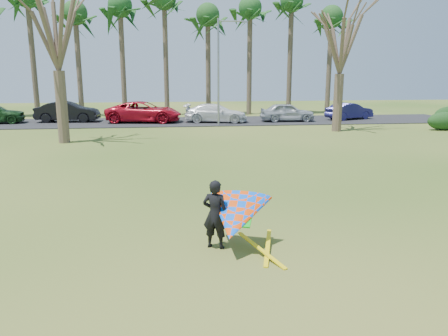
{
  "coord_description": "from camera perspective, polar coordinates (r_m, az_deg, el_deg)",
  "views": [
    {
      "loc": [
        -1.66,
        -11.67,
        4.16
      ],
      "look_at": [
        0.0,
        2.0,
        1.1
      ],
      "focal_mm": 35.0,
      "sensor_mm": 36.0,
      "label": 1
    }
  ],
  "objects": [
    {
      "name": "palm_3",
      "position": [
        43.76,
        -18.87,
        18.46
      ],
      "size": [
        4.84,
        4.84,
        10.84
      ],
      "color": "brown",
      "rests_on": "ground"
    },
    {
      "name": "palm_7",
      "position": [
        43.72,
        3.43,
        19.98
      ],
      "size": [
        4.84,
        4.84,
        11.54
      ],
      "color": "brown",
      "rests_on": "ground"
    },
    {
      "name": "car_4",
      "position": [
        37.13,
        8.28,
        7.24
      ],
      "size": [
        4.54,
        1.95,
        1.53
      ],
      "primitive_type": "imported",
      "rotation": [
        0.0,
        0.0,
        1.54
      ],
      "color": "#A3AAB1",
      "rests_on": "parking_strip"
    },
    {
      "name": "palm_5",
      "position": [
        43.14,
        -7.82,
        20.9
      ],
      "size": [
        4.84,
        4.84,
        12.24
      ],
      "color": "#4A3A2C",
      "rests_on": "ground"
    },
    {
      "name": "car_5",
      "position": [
        39.76,
        16.06,
        7.16
      ],
      "size": [
        4.57,
        2.98,
        1.42
      ],
      "primitive_type": "imported",
      "rotation": [
        0.0,
        0.0,
        1.94
      ],
      "color": "navy",
      "rests_on": "parking_strip"
    },
    {
      "name": "ground",
      "position": [
        12.5,
        1.11,
        -6.91
      ],
      "size": [
        100.0,
        100.0,
        0.0
      ],
      "primitive_type": "plane",
      "color": "#1B4910",
      "rests_on": "ground"
    },
    {
      "name": "car_1",
      "position": [
        38.53,
        -19.75,
        6.93
      ],
      "size": [
        5.14,
        2.03,
        1.67
      ],
      "primitive_type": "imported",
      "rotation": [
        0.0,
        0.0,
        1.52
      ],
      "color": "black",
      "rests_on": "parking_strip"
    },
    {
      "name": "streetlight",
      "position": [
        33.89,
        -0.47,
        13.04
      ],
      "size": [
        2.28,
        0.18,
        8.0
      ],
      "color": "gray",
      "rests_on": "ground"
    },
    {
      "name": "palm_9",
      "position": [
        45.73,
        13.87,
        18.47
      ],
      "size": [
        4.84,
        4.84,
        10.84
      ],
      "color": "#46382A",
      "rests_on": "ground"
    },
    {
      "name": "parking_strip",
      "position": [
        36.94,
        -4.33,
        6.07
      ],
      "size": [
        46.0,
        7.0,
        0.06
      ],
      "primitive_type": "cube",
      "color": "black",
      "rests_on": "ground"
    },
    {
      "name": "bare_tree_left",
      "position": [
        27.55,
        -21.22,
        17.46
      ],
      "size": [
        6.6,
        6.6,
        9.7
      ],
      "color": "brown",
      "rests_on": "ground"
    },
    {
      "name": "hedge_near",
      "position": [
        35.38,
        26.9,
        5.5
      ],
      "size": [
        2.63,
        1.19,
        1.31
      ],
      "primitive_type": "ellipsoid",
      "color": "#153513",
      "rests_on": "ground"
    },
    {
      "name": "car_3",
      "position": [
        36.11,
        -1.07,
        7.19
      ],
      "size": [
        5.41,
        3.02,
        1.48
      ],
      "primitive_type": "imported",
      "rotation": [
        0.0,
        0.0,
        1.38
      ],
      "color": "white",
      "rests_on": "parking_strip"
    },
    {
      "name": "palm_4",
      "position": [
        43.26,
        -13.43,
        19.76
      ],
      "size": [
        4.84,
        4.84,
        11.54
      ],
      "color": "brown",
      "rests_on": "ground"
    },
    {
      "name": "kite_flyer",
      "position": [
        10.25,
        1.23,
        -6.33
      ],
      "size": [
        2.13,
        2.39,
        2.02
      ],
      "color": "black",
      "rests_on": "ground"
    },
    {
      "name": "bare_tree_right",
      "position": [
        31.97,
        15.12,
        16.43
      ],
      "size": [
        6.27,
        6.27,
        9.21
      ],
      "color": "brown",
      "rests_on": "ground"
    },
    {
      "name": "palm_6",
      "position": [
        43.12,
        -2.13,
        19.19
      ],
      "size": [
        4.84,
        4.84,
        10.84
      ],
      "color": "#4D3E2E",
      "rests_on": "ground"
    },
    {
      "name": "car_2",
      "position": [
        36.64,
        -10.43,
        7.23
      ],
      "size": [
        6.44,
        3.68,
        1.69
      ],
      "primitive_type": "imported",
      "rotation": [
        0.0,
        0.0,
        1.42
      ],
      "color": "#B20E1F",
      "rests_on": "parking_strip"
    },
    {
      "name": "palm_8",
      "position": [
        44.69,
        8.84,
        20.57
      ],
      "size": [
        4.84,
        4.84,
        12.24
      ],
      "color": "#453829",
      "rests_on": "ground"
    }
  ]
}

